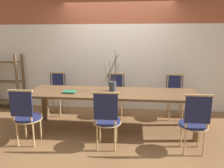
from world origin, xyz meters
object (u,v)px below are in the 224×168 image
Objects in this scene: chair_far_center at (175,95)px; vase_centerpiece at (113,85)px; shelving_rack at (6,82)px; chair_near_center at (194,122)px; book_stack at (70,92)px; dining_table at (112,96)px.

vase_centerpiece is (-1.27, -0.69, 0.34)m from chair_far_center.
chair_far_center is 0.71× the size of shelving_rack.
chair_near_center and chair_far_center have the same top height.
book_stack is 2.28m from shelving_rack.
shelving_rack is at bearing 159.03° from dining_table.
vase_centerpiece is 3.30× the size of book_stack.
book_stack is at bearing -170.16° from dining_table.
vase_centerpiece is 0.80m from book_stack.
book_stack is at bearing -166.48° from vase_centerpiece.
vase_centerpiece reaches higher than shelving_rack.
book_stack reaches higher than dining_table.
chair_near_center is 1.00× the size of chair_far_center.
shelving_rack reaches higher than book_stack.
book_stack is at bearing -30.98° from shelving_rack.
chair_near_center is 4.05× the size of book_stack.
dining_table is at bearing -20.97° from shelving_rack.
vase_centerpiece is (0.01, 0.05, 0.19)m from dining_table.
chair_far_center reaches higher than book_stack.
shelving_rack is (-2.72, 0.99, -0.19)m from vase_centerpiece.
dining_table is 2.37× the size of shelving_rack.
chair_far_center is at bearing 23.34° from book_stack.
book_stack is (-2.03, -0.88, 0.25)m from chair_far_center.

